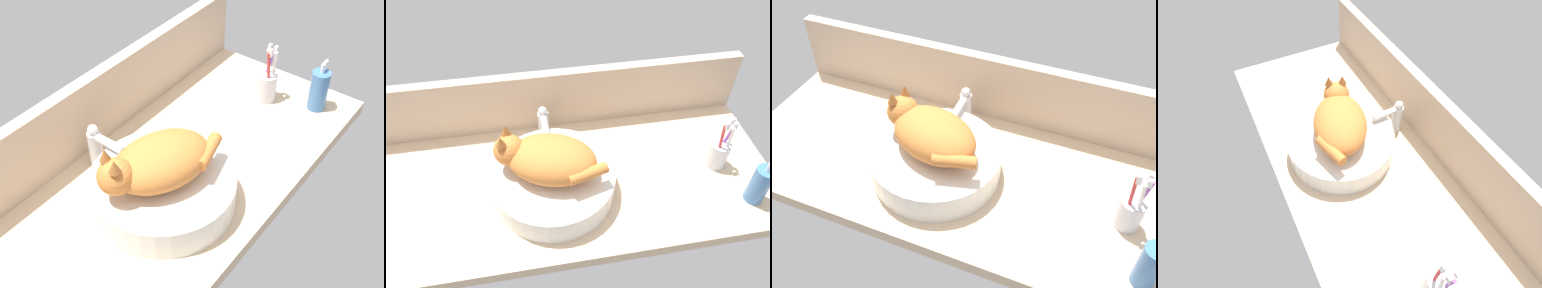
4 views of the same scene
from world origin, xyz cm
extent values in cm
cube|color=#D1B28E|center=(0.00, 0.00, -2.00)|extent=(129.87, 55.69, 4.00)
cube|color=tan|center=(0.00, 26.05, 10.55)|extent=(129.87, 3.60, 21.09)
cylinder|color=silver|center=(-3.64, -3.96, 4.22)|extent=(36.00, 36.00, 8.44)
ellipsoid|color=#CC7533|center=(-3.64, -3.96, 13.94)|extent=(29.22, 24.31, 11.00)
sphere|color=#CC7533|center=(-14.85, -0.03, 15.44)|extent=(8.80, 8.80, 8.80)
cone|color=#995726|center=(-16.52, -1.78, 20.84)|extent=(2.80, 2.80, 3.20)
cone|color=#995726|center=(-15.06, 2.38, 20.84)|extent=(2.80, 2.80, 3.20)
cylinder|color=#CC7533|center=(5.12, -11.08, 14.44)|extent=(11.45, 5.95, 3.20)
cylinder|color=silver|center=(-3.91, 18.54, 5.50)|extent=(3.60, 3.60, 11.00)
cylinder|color=silver|center=(-3.85, 13.54, 10.40)|extent=(2.32, 10.03, 2.20)
sphere|color=silver|center=(-3.91, 18.54, 12.20)|extent=(2.80, 2.80, 2.80)
cylinder|color=#3F72B2|center=(53.70, -16.93, 6.34)|extent=(5.50, 5.50, 12.69)
cylinder|color=silver|center=(53.70, -16.93, 14.09)|extent=(1.20, 1.20, 2.80)
cylinder|color=silver|center=(54.90, -16.93, 15.49)|extent=(2.20, 1.00, 1.00)
cylinder|color=silver|center=(48.28, -2.22, 4.47)|extent=(6.43, 6.43, 8.94)
cylinder|color=white|center=(49.42, -3.52, 8.90)|extent=(2.52, 2.31, 17.02)
cube|color=white|center=(49.42, -3.52, 17.40)|extent=(1.43, 1.00, 2.56)
cylinder|color=purple|center=(49.48, -1.43, 8.90)|extent=(2.50, 3.32, 16.96)
cube|color=white|center=(49.48, -1.43, 17.40)|extent=(1.43, 1.13, 2.59)
cylinder|color=#D13838|center=(47.15, -3.31, 8.90)|extent=(1.95, 1.99, 17.05)
cube|color=white|center=(47.15, -3.31, 17.40)|extent=(1.35, 0.95, 2.52)
camera|label=1|loc=(-71.68, -63.67, 100.29)|focal=50.00mm
camera|label=2|loc=(-8.22, -72.20, 90.77)|focal=35.00mm
camera|label=3|loc=(34.78, -77.08, 89.78)|focal=40.00mm
camera|label=4|loc=(55.20, -29.63, 84.27)|focal=28.00mm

